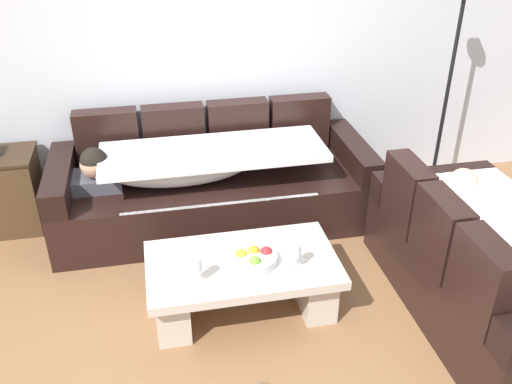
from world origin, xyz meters
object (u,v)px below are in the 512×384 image
Objects in this scene: couch_along_wall at (208,185)px; couch_near_window at (485,267)px; fruit_bowl at (254,258)px; coffee_table at (242,279)px; wine_glass_near_right at (296,251)px; wine_glass_near_left at (196,265)px; open_magazine at (279,259)px; floor_lamp at (448,71)px.

couch_along_wall is 1.43× the size of couch_near_window.
couch_near_window reaches higher than fruit_bowl.
wine_glass_near_right reaches higher than coffee_table.
couch_near_window is 1.81m from wine_glass_near_left.
couch_near_window is 1.44× the size of coffee_table.
open_magazine is (-1.27, 0.28, 0.05)m from couch_near_window.
open_magazine is (0.16, 0.01, -0.04)m from fruit_bowl.
floor_lamp is (1.61, 1.32, 0.62)m from wine_glass_near_right.
floor_lamp is (1.69, 1.23, 0.73)m from open_magazine.
floor_lamp reaches higher than fruit_bowl.
wine_glass_near_right is (0.31, -0.12, 0.26)m from coffee_table.
couch_near_window reaches higher than coffee_table.
wine_glass_near_left is 0.59× the size of open_magazine.
couch_along_wall is at bearing 88.86° from open_magazine.
couch_near_window is (1.57, -1.43, 0.01)m from couch_along_wall.
coffee_table is at bearing -148.02° from floor_lamp.
coffee_table is 7.23× the size of wine_glass_near_right.
fruit_bowl is at bearing -146.07° from floor_lamp.
floor_lamp is at bearing -15.57° from couch_near_window.
couch_along_wall is at bearing -177.66° from floor_lamp.
couch_near_window is 1.53m from coffee_table.
open_magazine is at bearing -8.26° from coffee_table.
wine_glass_near_left is 0.55m from open_magazine.
wine_glass_near_left is at bearing -154.82° from coffee_table.
floor_lamp is (1.99, 0.08, 0.79)m from couch_along_wall.
couch_near_window is 1.30m from open_magazine.
fruit_bowl is 0.14× the size of floor_lamp.
wine_glass_near_right is (-1.19, 0.19, 0.16)m from couch_near_window.
floor_lamp reaches higher than couch_along_wall.
coffee_table is at bearing -86.19° from couch_along_wall.
couch_near_window is at bearing -10.57° from fruit_bowl.
wine_glass_near_right is (0.38, -1.24, 0.17)m from couch_along_wall.
fruit_bowl is (0.14, -1.16, 0.09)m from couch_along_wall.
wine_glass_near_left is 1.00× the size of wine_glass_near_right.
floor_lamp is at bearing 39.38° from wine_glass_near_right.
open_magazine is (-0.08, 0.09, -0.11)m from wine_glass_near_right.
open_magazine is at bearing -75.27° from couch_along_wall.
couch_near_window reaches higher than wine_glass_near_right.
fruit_bowl is 1.69× the size of wine_glass_near_left.
wine_glass_near_right reaches higher than open_magazine.
floor_lamp is (1.85, 1.24, 0.69)m from fruit_bowl.
coffee_table is 4.29× the size of fruit_bowl.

